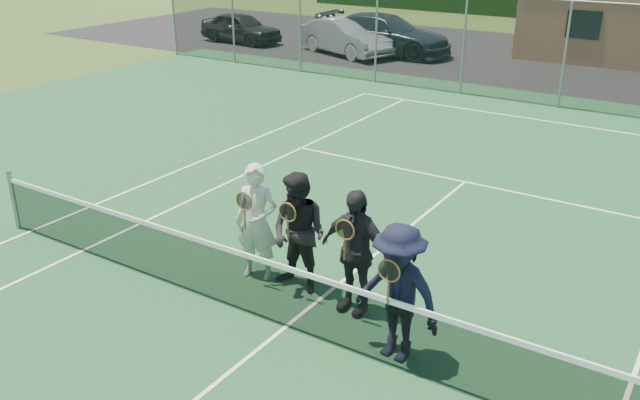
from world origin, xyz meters
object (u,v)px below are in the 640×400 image
object	(u,v)px
car_b	(346,37)
player_b	(299,233)
car_a	(241,28)
player_a	(257,222)
player_d	(398,293)
tennis_net	(285,294)
car_c	(385,35)
player_c	(355,251)

from	to	relation	value
car_b	player_b	distance (m)	18.53
car_a	car_b	xyz separation A→B (m)	(5.28, 0.08, 0.06)
player_a	player_d	size ratio (longest dim) A/B	1.00
tennis_net	player_b	world-z (taller)	player_b
car_b	player_b	bearing A→B (deg)	-130.55
car_a	player_a	xyz separation A→B (m)	(13.44, -16.18, 0.28)
player_d	tennis_net	bearing A→B (deg)	-171.27
car_a	player_d	bearing A→B (deg)	-132.92
car_c	player_d	world-z (taller)	player_d
player_b	car_b	bearing A→B (deg)	118.74
car_b	car_c	xyz separation A→B (m)	(1.25, 0.90, 0.08)
player_a	player_b	bearing A→B (deg)	1.47
player_a	player_d	distance (m)	2.78
car_a	player_b	size ratio (longest dim) A/B	2.11
car_c	tennis_net	world-z (taller)	car_c
car_c	player_c	size ratio (longest dim) A/B	3.00
car_c	player_a	world-z (taller)	player_a
car_b	player_a	size ratio (longest dim) A/B	2.38
car_c	player_b	distance (m)	18.77
player_c	car_b	bearing A→B (deg)	121.18
tennis_net	player_a	world-z (taller)	player_a
player_a	player_b	size ratio (longest dim) A/B	1.00
car_b	car_a	bearing A→B (deg)	111.54
player_d	car_a	bearing A→B (deg)	133.69
car_a	car_b	size ratio (longest dim) A/B	0.89
player_a	player_b	xyz separation A→B (m)	(0.75, 0.02, -0.00)
car_b	player_c	xyz separation A→B (m)	(9.86, -16.30, 0.21)
player_d	car_b	bearing A→B (deg)	122.60
car_a	player_a	world-z (taller)	player_a
car_a	car_b	distance (m)	5.28
player_b	car_c	bearing A→B (deg)	114.09
car_b	car_c	size ratio (longest dim) A/B	0.79
car_c	player_a	size ratio (longest dim) A/B	3.00
car_c	player_c	distance (m)	19.23
car_a	player_b	bearing A→B (deg)	-135.33
car_a	player_a	bearing A→B (deg)	-136.90
player_c	player_d	size ratio (longest dim) A/B	1.00
car_c	player_d	bearing A→B (deg)	-154.28
car_c	player_a	bearing A→B (deg)	-160.60
player_b	car_a	bearing A→B (deg)	131.28
car_c	car_b	bearing A→B (deg)	123.19
tennis_net	player_d	xyz separation A→B (m)	(1.52, 0.23, 0.38)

